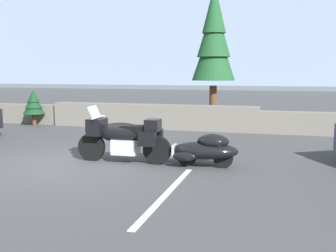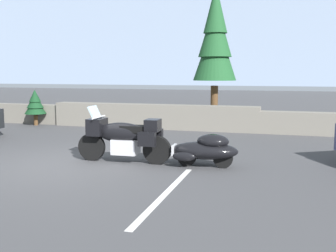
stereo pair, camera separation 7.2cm
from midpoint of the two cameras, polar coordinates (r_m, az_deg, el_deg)
The scene contains 8 objects.
ground_plane at distance 9.60m, azimuth -14.33°, elevation -5.36°, with size 80.00×80.00×0.00m, color #424244.
stone_guard_wall at distance 15.12m, azimuth -1.08°, elevation 1.20°, with size 24.00×0.60×0.92m.
distant_ridgeline at distance 104.66m, azimuth 13.36°, elevation 10.68°, with size 240.00×80.00×16.00m, color #8C9EB7.
touring_motorcycle at distance 9.50m, azimuth -6.62°, elevation -1.48°, with size 2.31×0.77×1.33m.
car_shaped_trailer at distance 9.04m, azimuth 5.14°, elevation -3.29°, with size 2.21×0.79×0.76m.
pine_tree_tall at distance 16.12m, azimuth 6.44°, elevation 12.40°, with size 1.70×1.70×5.54m.
pine_sapling_near at distance 16.94m, azimuth -18.77°, elevation 3.12°, with size 0.86×0.86×1.44m.
parking_stripe_marker at distance 7.17m, azimuth -0.41°, elevation -9.54°, with size 0.12×3.60×0.01m, color silver.
Camera 1 is at (4.70, -8.09, 2.12)m, focal length 42.69 mm.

